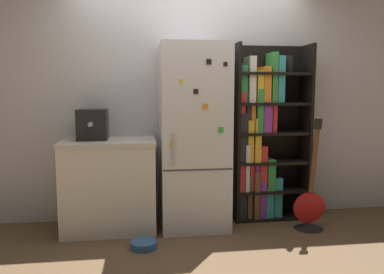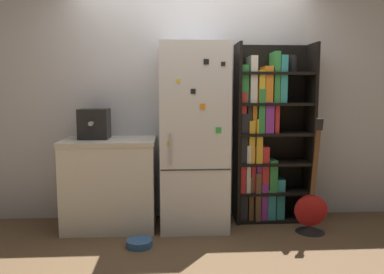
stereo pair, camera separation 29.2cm
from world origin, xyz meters
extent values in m
plane|color=brown|center=(0.00, 0.00, 0.00)|extent=(16.00, 16.00, 0.00)
cube|color=silver|center=(0.00, 0.47, 1.30)|extent=(8.00, 0.05, 2.60)
cube|color=silver|center=(0.00, 0.14, 0.93)|extent=(0.68, 0.63, 1.86)
cube|color=#333333|center=(0.00, -0.18, 0.66)|extent=(0.67, 0.01, 0.01)
cube|color=#B2B2B7|center=(-0.24, -0.19, 0.86)|extent=(0.02, 0.02, 0.30)
cube|color=black|center=(0.10, -0.18, 1.67)|extent=(0.05, 0.02, 0.05)
cube|color=orange|center=(0.06, -0.18, 1.26)|extent=(0.05, 0.01, 0.05)
cube|color=yellow|center=(-0.16, -0.18, 1.49)|extent=(0.03, 0.01, 0.03)
cube|color=black|center=(-0.02, -0.18, 1.40)|extent=(0.05, 0.01, 0.05)
cube|color=green|center=(0.22, -0.18, 1.03)|extent=(0.05, 0.02, 0.06)
cube|color=yellow|center=(-0.25, -0.18, 0.91)|extent=(0.03, 0.01, 0.03)
cube|color=black|center=(0.25, -0.18, 1.65)|extent=(0.04, 0.01, 0.04)
cube|color=black|center=(0.47, 0.27, 0.95)|extent=(0.03, 0.35, 1.90)
cube|color=black|center=(1.26, 0.27, 0.95)|extent=(0.03, 0.35, 1.90)
cube|color=black|center=(0.87, 0.43, 0.95)|extent=(0.82, 0.03, 1.90)
cube|color=black|center=(0.87, 0.27, 0.01)|extent=(0.76, 0.32, 0.03)
cube|color=black|center=(0.87, 0.27, 0.32)|extent=(0.76, 0.32, 0.03)
cube|color=black|center=(0.87, 0.27, 0.63)|extent=(0.76, 0.32, 0.03)
cube|color=black|center=(0.87, 0.27, 0.95)|extent=(0.76, 0.32, 0.03)
cube|color=black|center=(0.87, 0.27, 1.26)|extent=(0.76, 0.32, 0.03)
cube|color=black|center=(0.87, 0.27, 1.58)|extent=(0.76, 0.32, 0.03)
cube|color=#262628|center=(0.54, 0.28, 0.23)|extent=(0.08, 0.29, 0.39)
cube|color=brown|center=(0.62, 0.27, 0.26)|extent=(0.05, 0.24, 0.47)
cube|color=brown|center=(0.68, 0.27, 0.29)|extent=(0.06, 0.30, 0.52)
cube|color=purple|center=(0.76, 0.27, 0.23)|extent=(0.07, 0.27, 0.40)
cube|color=teal|center=(0.84, 0.28, 0.19)|extent=(0.08, 0.29, 0.33)
cube|color=teal|center=(0.94, 0.28, 0.25)|extent=(0.09, 0.25, 0.43)
cube|color=red|center=(0.52, 0.27, 0.49)|extent=(0.05, 0.28, 0.32)
cube|color=silver|center=(0.58, 0.27, 0.58)|extent=(0.04, 0.27, 0.50)
cube|color=red|center=(0.64, 0.27, 0.58)|extent=(0.04, 0.24, 0.50)
cube|color=purple|center=(0.69, 0.27, 0.54)|extent=(0.05, 0.25, 0.41)
cube|color=red|center=(0.76, 0.28, 0.57)|extent=(0.07, 0.28, 0.49)
cube|color=#338C3F|center=(0.85, 0.27, 0.50)|extent=(0.08, 0.27, 0.34)
cube|color=#262628|center=(0.53, 0.28, 0.91)|extent=(0.07, 0.29, 0.52)
cube|color=gold|center=(0.61, 0.28, 0.87)|extent=(0.06, 0.29, 0.45)
cube|color=gold|center=(0.69, 0.27, 0.88)|extent=(0.06, 0.29, 0.46)
cube|color=red|center=(0.52, 0.28, 1.18)|extent=(0.05, 0.27, 0.42)
cube|color=#262628|center=(0.59, 0.28, 1.19)|extent=(0.04, 0.27, 0.45)
cube|color=orange|center=(0.64, 0.27, 1.18)|extent=(0.05, 0.22, 0.43)
cube|color=#338C3F|center=(0.71, 0.28, 1.19)|extent=(0.06, 0.30, 0.46)
cube|color=purple|center=(0.79, 0.27, 1.13)|extent=(0.09, 0.27, 0.33)
cube|color=red|center=(0.87, 0.27, 1.20)|extent=(0.04, 0.23, 0.48)
cube|color=#338C3F|center=(0.53, 0.28, 1.47)|extent=(0.07, 0.26, 0.39)
cube|color=silver|center=(0.62, 0.28, 1.52)|extent=(0.07, 0.28, 0.48)
cube|color=gold|center=(0.70, 0.28, 1.45)|extent=(0.06, 0.30, 0.33)
cube|color=orange|center=(0.78, 0.28, 1.47)|extent=(0.08, 0.28, 0.38)
cube|color=#338C3F|center=(0.86, 0.27, 1.54)|extent=(0.06, 0.25, 0.53)
cube|color=teal|center=(0.93, 0.27, 1.52)|extent=(0.07, 0.26, 0.49)
cylinder|color=black|center=(1.06, 0.27, 1.68)|extent=(0.10, 0.10, 0.18)
cube|color=silver|center=(-0.85, 0.15, 0.44)|extent=(0.91, 0.60, 0.88)
cube|color=beige|center=(-0.85, 0.15, 0.90)|extent=(0.93, 0.62, 0.04)
cube|color=black|center=(-1.01, 0.20, 1.07)|extent=(0.29, 0.28, 0.31)
cylinder|color=#A5A39E|center=(-1.01, 0.03, 1.08)|extent=(0.04, 0.06, 0.04)
cone|color=black|center=(1.15, -0.13, 0.03)|extent=(0.29, 0.29, 0.06)
cylinder|color=#B21919|center=(1.15, -0.13, 0.22)|extent=(0.32, 0.09, 0.33)
cube|color=brown|center=(1.15, -0.19, 0.71)|extent=(0.04, 0.11, 0.65)
cube|color=black|center=(1.15, -0.25, 1.09)|extent=(0.07, 0.04, 0.11)
cylinder|color=#3366A5|center=(-0.52, -0.38, 0.03)|extent=(0.24, 0.24, 0.06)
torus|color=#3366A5|center=(-0.52, -0.38, 0.06)|extent=(0.24, 0.24, 0.01)
camera|label=1|loc=(-0.53, -3.62, 1.39)|focal=35.00mm
camera|label=2|loc=(-0.24, -3.65, 1.39)|focal=35.00mm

